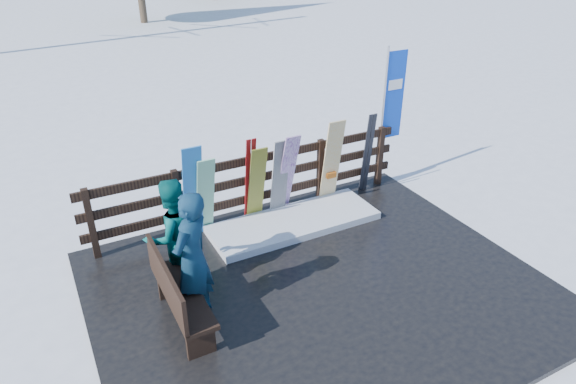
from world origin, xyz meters
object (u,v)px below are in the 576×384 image
snowboard_0 (193,193)px  snowboard_5 (332,162)px  snowboard_4 (280,179)px  person_back (173,236)px  person_front (192,258)px  snowboard_1 (205,197)px  bench (176,292)px  rental_flag (391,101)px  snowboard_3 (287,175)px  snowboard_2 (257,185)px

snowboard_0 → snowboard_5: size_ratio=1.03×
snowboard_4 → snowboard_5: snowboard_5 is taller
snowboard_0 → snowboard_5: 2.50m
person_back → snowboard_4: bearing=-165.1°
person_front → person_back: (-0.04, 0.71, -0.07)m
snowboard_1 → person_front: 1.90m
snowboard_0 → snowboard_4: bearing=-0.0°
bench → rental_flag: (4.73, 2.07, 1.09)m
snowboard_4 → person_back: size_ratio=0.89×
snowboard_0 → rental_flag: (3.89, 0.27, 0.79)m
snowboard_1 → snowboard_4: (1.29, -0.00, 0.01)m
snowboard_0 → person_back: bearing=-121.3°
snowboard_3 → person_front: size_ratio=0.89×
snowboard_0 → snowboard_2: bearing=0.0°
snowboard_2 → snowboard_3: snowboard_3 is taller
snowboard_0 → person_front: size_ratio=0.93×
person_front → person_back: 0.71m
snowboard_1 → rental_flag: rental_flag is taller
snowboard_4 → person_front: (-2.06, -1.72, 0.17)m
snowboard_2 → person_front: 2.39m
bench → snowboard_2: bearing=43.4°
bench → snowboard_2: 2.62m
snowboard_5 → rental_flag: (1.40, 0.27, 0.81)m
snowboard_3 → person_front: person_front is taller
snowboard_2 → person_front: person_front is taller
snowboard_0 → person_back: (-0.62, -1.01, -0.00)m
snowboard_4 → rental_flag: (2.41, 0.27, 0.89)m
snowboard_3 → snowboard_0: bearing=180.0°
snowboard_0 → person_front: (-0.58, -1.72, 0.07)m
snowboard_3 → rental_flag: (2.27, 0.27, 0.84)m
snowboard_1 → person_back: (-0.81, -1.01, 0.11)m
snowboard_1 → snowboard_2: size_ratio=1.01×
snowboard_0 → snowboard_4: snowboard_0 is taller
snowboard_2 → snowboard_5: snowboard_5 is taller
snowboard_1 → snowboard_3: snowboard_3 is taller
bench → snowboard_3: 3.05m
person_front → person_back: bearing=-127.7°
snowboard_1 → snowboard_5: (2.30, 0.00, 0.09)m
snowboard_4 → snowboard_5: size_ratio=0.90×
snowboard_4 → person_front: person_front is taller
snowboard_3 → snowboard_4: (-0.14, -0.00, -0.05)m
snowboard_3 → person_front: (-2.20, -1.72, 0.13)m
bench → person_back: (0.22, 0.79, 0.30)m
bench → snowboard_1: snowboard_1 is taller
snowboard_1 → snowboard_4: size_ratio=1.00×
snowboard_4 → rental_flag: bearing=6.4°
person_front → snowboard_5: bearing=168.4°
rental_flag → snowboard_2: bearing=-174.5°
snowboard_0 → snowboard_2: 1.07m
snowboard_3 → person_back: (-2.24, -1.01, 0.05)m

